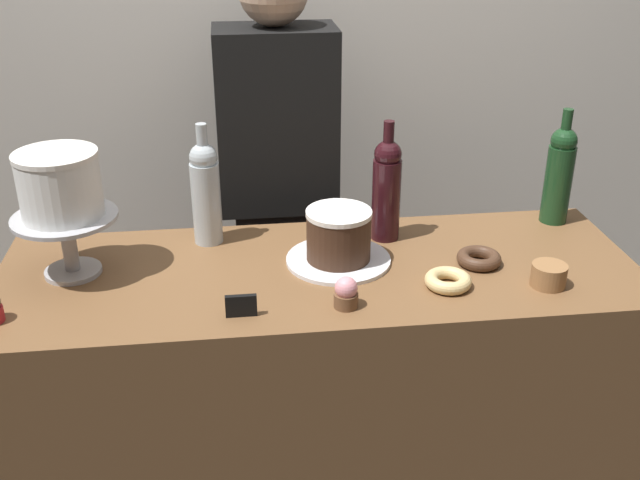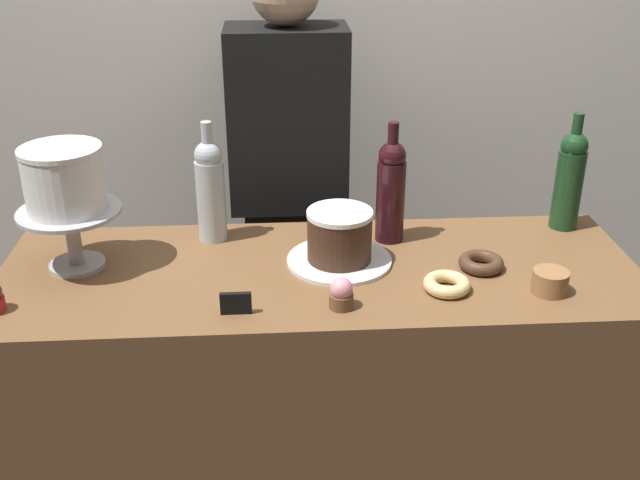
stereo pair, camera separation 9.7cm
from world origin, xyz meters
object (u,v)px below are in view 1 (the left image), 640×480
Objects in this scene: wine_bottle_clear at (206,191)px; donut_chocolate at (479,258)px; chocolate_round_cake at (339,235)px; cookie_stack at (549,275)px; donut_glazed at (448,281)px; cupcake_strawberry at (346,293)px; wine_bottle_green at (559,173)px; cake_stand_pedestal at (67,234)px; barista_figure at (279,207)px; wine_bottle_dark_red at (387,188)px; price_sign_chalkboard at (241,306)px; white_layer_cake at (59,184)px.

wine_bottle_clear is 2.91× the size of donut_chocolate.
chocolate_round_cake is 0.51m from cookie_stack.
wine_bottle_clear reaches higher than donut_glazed.
cupcake_strawberry is 0.26m from donut_glazed.
wine_bottle_green is 0.54m from donut_glazed.
wine_bottle_green is 1.00× the size of wine_bottle_clear.
cake_stand_pedestal is 0.92m from donut_glazed.
donut_glazed is at bearing -136.73° from donut_chocolate.
donut_chocolate is (0.35, -0.06, -0.06)m from chocolate_round_cake.
cookie_stack is 0.05× the size of barista_figure.
price_sign_chalkboard is (-0.40, -0.36, -0.12)m from wine_bottle_dark_red.
chocolate_round_cake is at bearing -1.58° from cake_stand_pedestal.
cupcake_strawberry is 0.40m from donut_chocolate.
barista_figure is (-0.76, 0.35, -0.21)m from wine_bottle_green.
price_sign_chalkboard is (-0.89, -0.41, -0.12)m from wine_bottle_green.
wine_bottle_clear is (-0.97, -0.01, 0.00)m from wine_bottle_green.
white_layer_cake reaches higher than cake_stand_pedestal.
chocolate_round_cake reaches higher than donut_chocolate.
cupcake_strawberry reaches higher than donut_chocolate.
cookie_stack is 0.93m from barista_figure.
donut_chocolate is (1.01, -0.08, -0.22)m from white_layer_cake.
cupcake_strawberry is at bearing -93.92° from chocolate_round_cake.
cake_stand_pedestal is 0.69m from cupcake_strawberry.
wine_bottle_dark_red reaches higher than cupcake_strawberry.
cookie_stack is 1.20× the size of price_sign_chalkboard.
wine_bottle_green is at bearing 24.58° from price_sign_chalkboard.
wine_bottle_green reaches higher than white_layer_cake.
cookie_stack is (1.13, -0.20, -0.08)m from cake_stand_pedestal.
wine_bottle_dark_red is (0.80, 0.11, 0.04)m from cake_stand_pedestal.
wine_bottle_clear is at bearing 129.17° from cupcake_strawberry.
wine_bottle_green is 2.91× the size of donut_chocolate.
chocolate_round_cake is at bearing 86.08° from cupcake_strawberry.
wine_bottle_dark_red is at bearing 40.96° from chocolate_round_cake.
wine_bottle_dark_red is 2.91× the size of donut_chocolate.
barista_figure is at bearing 155.12° from wine_bottle_green.
wine_bottle_clear is (-0.33, 0.16, 0.07)m from chocolate_round_cake.
donut_chocolate is at bearing 16.32° from price_sign_chalkboard.
cupcake_strawberry is 1.06× the size of price_sign_chalkboard.
cupcake_strawberry is at bearing -82.50° from barista_figure.
chocolate_round_cake is at bearing -77.80° from barista_figure.
wine_bottle_clear is 0.20× the size of barista_figure.
donut_chocolate is (0.36, 0.16, -0.02)m from cupcake_strawberry.
chocolate_round_cake is at bearing 146.23° from donut_glazed.
cake_stand_pedestal is at bearing -172.33° from wine_bottle_dark_red.
wine_bottle_green reaches higher than cupcake_strawberry.
chocolate_round_cake is (0.66, -0.02, -0.03)m from cake_stand_pedestal.
wine_bottle_dark_red reaches higher than donut_glazed.
white_layer_cake is 2.30× the size of cookie_stack.
cookie_stack is (-0.16, -0.36, -0.12)m from wine_bottle_green.
cake_stand_pedestal is 0.76m from barista_figure.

